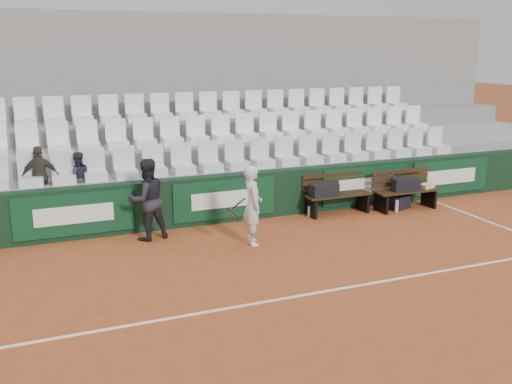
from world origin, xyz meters
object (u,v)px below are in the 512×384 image
sports_bag_left (324,190)px  sports_bag_right (406,184)px  water_bottle_far (397,206)px  tennis_player (252,205)px  bench_left (337,204)px  water_bottle_near (309,211)px  spectator_c (77,155)px  spectator_b (38,154)px  bench_right (405,199)px  ball_kid (147,199)px  sports_bag_ground (400,202)px

sports_bag_left → sports_bag_right: size_ratio=1.06×
water_bottle_far → sports_bag_left: bearing=168.3°
tennis_player → sports_bag_right: bearing=12.0°
bench_left → tennis_player: bearing=-154.9°
water_bottle_near → tennis_player: 2.22m
sports_bag_right → spectator_c: size_ratio=0.57×
sports_bag_right → spectator_b: (-7.62, 1.21, 1.01)m
sports_bag_left → water_bottle_near: (-0.31, 0.06, -0.47)m
bench_left → water_bottle_near: bearing=178.8°
sports_bag_left → water_bottle_far: (1.66, -0.34, -0.45)m
bench_right → ball_kid: ball_kid is taller
ball_kid → spectator_c: 1.73m
sports_bag_left → bench_left: bearing=7.3°
sports_bag_right → water_bottle_far: bearing=-161.6°
sports_bag_left → spectator_c: (-4.99, 0.96, 0.93)m
bench_left → spectator_c: (-5.35, 0.91, 1.30)m
bench_right → spectator_c: size_ratio=1.44×
tennis_player → sports_bag_left: bearing=27.8°
sports_bag_right → water_bottle_far: 0.54m
bench_left → water_bottle_near: bench_left is taller
sports_bag_left → spectator_b: size_ratio=0.53×
water_bottle_far → sports_bag_right: bearing=18.4°
tennis_player → ball_kid: 2.01m
water_bottle_far → spectator_b: size_ratio=0.23×
bench_right → sports_bag_ground: size_ratio=3.01×
sports_bag_ground → water_bottle_near: 2.22m
sports_bag_right → ball_kid: bearing=178.7°
tennis_player → spectator_b: 4.23m
sports_bag_ground → spectator_c: bearing=171.1°
bench_right → sports_bag_right: size_ratio=2.52×
bench_left → bench_right: bearing=-9.0°
spectator_b → water_bottle_far: bearing=176.6°
bench_left → water_bottle_far: size_ratio=5.42×
bench_right → sports_bag_ground: (-0.09, 0.09, -0.07)m
sports_bag_right → spectator_c: spectator_c is taller
sports_bag_right → spectator_c: bearing=170.1°
sports_bag_left → water_bottle_near: 0.57m
ball_kid → sports_bag_left: bearing=169.4°
sports_bag_right → tennis_player: tennis_player is taller
sports_bag_right → sports_bag_ground: sports_bag_right is taller
water_bottle_near → ball_kid: (-3.53, -0.18, 0.67)m
sports_bag_left → water_bottle_far: 1.75m
sports_bag_left → spectator_c: bearing=169.1°
tennis_player → spectator_c: bearing=144.4°
bench_left → water_bottle_near: (-0.68, 0.01, -0.11)m
bench_right → spectator_b: (-7.67, 1.17, 1.38)m
sports_bag_left → tennis_player: (-2.10, -1.10, 0.16)m
water_bottle_far → tennis_player: (-3.76, -0.76, 0.61)m
sports_bag_ground → spectator_c: 7.10m
water_bottle_near → spectator_b: (-5.37, 0.90, 1.48)m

